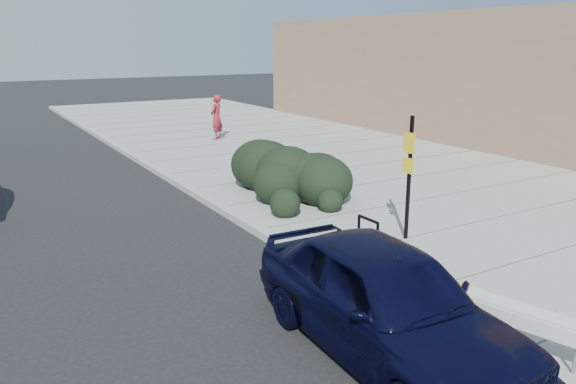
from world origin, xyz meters
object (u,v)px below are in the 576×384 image
(sign_post, at_px, (409,170))
(pedestrian, at_px, (217,117))
(bench, at_px, (521,317))
(sedan_navy, at_px, (385,299))
(bike_rack, at_px, (368,235))

(sign_post, height_order, pedestrian, sign_post)
(bench, bearing_deg, sedan_navy, 128.25)
(bench, xyz_separation_m, sedan_navy, (-1.40, 1.01, 0.16))
(bench, bearing_deg, sign_post, 51.46)
(sedan_navy, bearing_deg, sign_post, 46.23)
(sedan_navy, relative_size, pedestrian, 2.47)
(bench, height_order, sign_post, sign_post)
(pedestrian, bearing_deg, bike_rack, 38.57)
(bench, distance_m, sign_post, 4.37)
(bike_rack, xyz_separation_m, sedan_navy, (-1.59, -2.34, 0.11))
(pedestrian, bearing_deg, sedan_navy, 35.04)
(sedan_navy, bearing_deg, bench, -33.53)
(bike_rack, relative_size, pedestrian, 0.46)
(sign_post, distance_m, pedestrian, 13.23)
(bench, height_order, bike_rack, bike_rack)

